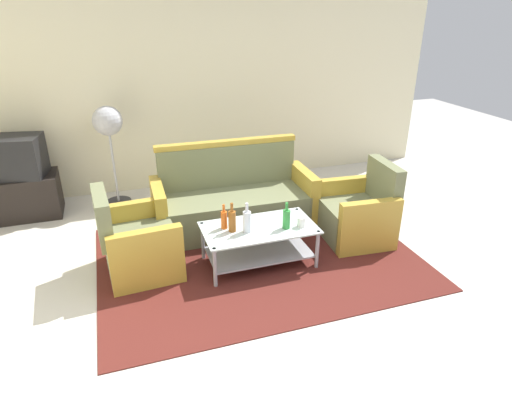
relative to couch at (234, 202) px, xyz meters
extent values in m
plane|color=beige|center=(0.18, -1.47, -0.32)|extent=(14.00, 14.00, 0.00)
cube|color=beige|center=(0.18, 1.59, 1.08)|extent=(6.52, 0.12, 2.80)
cube|color=#511E19|center=(0.05, -0.75, -0.31)|extent=(3.17, 2.29, 0.01)
cube|color=#6B704C|center=(0.00, -0.05, -0.10)|extent=(1.62, 0.74, 0.42)
cube|color=#6B704C|center=(0.01, 0.27, 0.35)|extent=(1.60, 0.18, 0.48)
cube|color=#B79333|center=(0.84, -0.07, 0.00)|extent=(0.14, 0.70, 0.62)
cube|color=#B79333|center=(-0.84, -0.03, 0.00)|extent=(0.14, 0.70, 0.62)
cube|color=#B79333|center=(0.01, 0.27, 0.62)|extent=(1.64, 0.14, 0.06)
cube|color=#6B704C|center=(-1.09, -0.60, -0.11)|extent=(0.70, 0.65, 0.40)
cube|color=#6B704C|center=(-1.40, -0.62, 0.32)|extent=(0.16, 0.61, 0.45)
cube|color=#B79333|center=(-1.11, -0.27, -0.02)|extent=(0.67, 0.15, 0.58)
cube|color=#B79333|center=(-1.06, -0.93, -0.02)|extent=(0.67, 0.15, 0.58)
cube|color=#6B704C|center=(1.18, -0.68, -0.11)|extent=(0.70, 0.65, 0.40)
cube|color=#6B704C|center=(1.49, -0.71, 0.32)|extent=(0.16, 0.61, 0.45)
cube|color=#B79333|center=(1.15, -1.01, -0.02)|extent=(0.67, 0.15, 0.58)
cube|color=#B79333|center=(1.20, -0.35, -0.02)|extent=(0.67, 0.15, 0.58)
cube|color=silver|center=(0.02, -0.85, 0.09)|extent=(1.10, 0.60, 0.02)
cube|color=#9E9EA5|center=(0.02, -0.85, -0.19)|extent=(1.00, 0.52, 0.02)
cylinder|color=#9E9EA5|center=(-0.49, -0.59, -0.11)|extent=(0.04, 0.04, 0.40)
cylinder|color=#9E9EA5|center=(0.53, -0.59, -0.11)|extent=(0.04, 0.04, 0.40)
cylinder|color=#9E9EA5|center=(-0.49, -1.11, -0.11)|extent=(0.04, 0.04, 0.40)
cylinder|color=#9E9EA5|center=(0.53, -1.11, -0.11)|extent=(0.04, 0.04, 0.40)
cylinder|color=#D85919|center=(-0.31, -0.77, 0.18)|extent=(0.06, 0.06, 0.17)
cylinder|color=#D85919|center=(-0.31, -0.77, 0.31)|extent=(0.02, 0.02, 0.07)
cylinder|color=silver|center=(-0.12, -0.91, 0.20)|extent=(0.08, 0.08, 0.21)
cylinder|color=silver|center=(-0.12, -0.91, 0.35)|extent=(0.03, 0.03, 0.09)
cylinder|color=#2D8C38|center=(0.26, -0.95, 0.19)|extent=(0.07, 0.07, 0.19)
cylinder|color=#2D8C38|center=(0.26, -0.95, 0.32)|extent=(0.03, 0.03, 0.08)
cylinder|color=brown|center=(-0.25, -0.85, 0.20)|extent=(0.07, 0.07, 0.20)
cylinder|color=brown|center=(-0.25, -0.85, 0.34)|extent=(0.03, 0.03, 0.09)
cylinder|color=silver|center=(0.41, -0.97, 0.14)|extent=(0.08, 0.08, 0.10)
cube|color=black|center=(-2.32, 1.08, -0.06)|extent=(0.80, 0.50, 0.52)
cube|color=black|center=(-2.32, 1.08, 0.44)|extent=(0.67, 0.54, 0.48)
cube|color=black|center=(-2.28, 1.30, 0.44)|extent=(0.50, 0.10, 0.36)
cylinder|color=#2D2D33|center=(-1.25, 1.13, -0.30)|extent=(0.32, 0.32, 0.03)
cylinder|color=#B2B2B7|center=(-1.25, 1.13, 0.19)|extent=(0.03, 0.03, 0.95)
sphere|color=#B2B2B7|center=(-1.25, 1.13, 0.77)|extent=(0.36, 0.36, 0.36)
camera|label=1|loc=(-1.22, -4.47, 2.09)|focal=31.16mm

